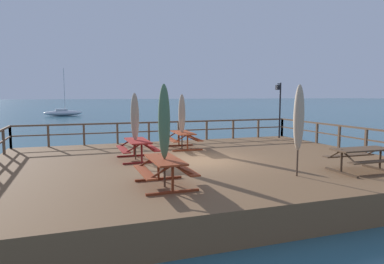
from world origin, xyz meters
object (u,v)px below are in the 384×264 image
object	(u,v)px
picnic_table_mid_right	(138,145)
patio_umbrella_tall_back_left	(182,114)
picnic_table_mid_centre	(165,166)
picnic_table_mid_left	(183,136)
lamp_post_hooked	(279,102)
sailboat_distant	(63,113)
patio_umbrella_tall_mid_left	(135,117)
patio_umbrella_tall_back_right	(299,118)
patio_umbrella_short_front	(164,122)
picnic_table_back_left	(362,155)

from	to	relation	value
picnic_table_mid_right	patio_umbrella_tall_back_left	xyz separation A→B (m)	(2.42, 2.06, 1.05)
picnic_table_mid_centre	patio_umbrella_tall_back_left	world-z (taller)	patio_umbrella_tall_back_left
picnic_table_mid_left	lamp_post_hooked	xyz separation A→B (m)	(6.38, 1.84, 1.55)
picnic_table_mid_left	sailboat_distant	xyz separation A→B (m)	(-6.79, 44.33, -0.93)
picnic_table_mid_right	sailboat_distant	distance (m)	46.67
patio_umbrella_tall_mid_left	lamp_post_hooked	world-z (taller)	lamp_post_hooked
lamp_post_hooked	picnic_table_mid_right	bearing A→B (deg)	-155.86
patio_umbrella_tall_back_right	sailboat_distant	world-z (taller)	sailboat_distant
picnic_table_mid_centre	picnic_table_mid_right	world-z (taller)	same
picnic_table_mid_centre	patio_umbrella_tall_back_left	distance (m)	6.65
patio_umbrella_tall_back_right	sailboat_distant	xyz separation A→B (m)	(-8.49, 50.69, -2.16)
picnic_table_mid_left	patio_umbrella_tall_mid_left	size ratio (longest dim) A/B	0.75
patio_umbrella_short_front	lamp_post_hooked	world-z (taller)	lamp_post_hooked
sailboat_distant	patio_umbrella_tall_mid_left	bearing A→B (deg)	-84.80
patio_umbrella_tall_back_right	picnic_table_mid_left	bearing A→B (deg)	104.94
patio_umbrella_tall_back_left	patio_umbrella_short_front	bearing A→B (deg)	-111.21
picnic_table_back_left	patio_umbrella_short_front	xyz separation A→B (m)	(-6.51, 0.27, 1.21)
patio_umbrella_short_front	patio_umbrella_tall_back_right	size ratio (longest dim) A/B	0.99
picnic_table_back_left	picnic_table_mid_right	xyz separation A→B (m)	(-6.53, 4.41, -0.00)
picnic_table_mid_centre	patio_umbrella_short_front	xyz separation A→B (m)	(-0.03, -0.08, 1.21)
picnic_table_back_left	patio_umbrella_tall_back_right	world-z (taller)	patio_umbrella_tall_back_right
patio_umbrella_tall_back_left	sailboat_distant	distance (m)	44.95
patio_umbrella_short_front	sailboat_distant	xyz separation A→B (m)	(-4.31, 50.60, -2.14)
picnic_table_mid_right	sailboat_distant	xyz separation A→B (m)	(-4.30, 46.46, -0.93)
picnic_table_mid_left	patio_umbrella_short_front	bearing A→B (deg)	-111.55
lamp_post_hooked	sailboat_distant	bearing A→B (deg)	107.22
picnic_table_mid_left	picnic_table_mid_right	world-z (taller)	same
sailboat_distant	picnic_table_mid_right	bearing A→B (deg)	-84.72
picnic_table_mid_right	lamp_post_hooked	bearing A→B (deg)	24.14
picnic_table_mid_centre	sailboat_distant	distance (m)	50.72
picnic_table_mid_left	patio_umbrella_tall_back_left	world-z (taller)	patio_umbrella_tall_back_left
lamp_post_hooked	picnic_table_mid_left	bearing A→B (deg)	-163.88
picnic_table_mid_centre	picnic_table_mid_left	world-z (taller)	same
picnic_table_back_left	patio_umbrella_short_front	world-z (taller)	patio_umbrella_short_front
patio_umbrella_tall_mid_left	lamp_post_hooked	xyz separation A→B (m)	(8.95, 3.90, 0.47)
picnic_table_mid_left	patio_umbrella_tall_mid_left	xyz separation A→B (m)	(-2.57, -2.06, 1.08)
picnic_table_mid_right	lamp_post_hooked	size ratio (longest dim) A/B	0.60
lamp_post_hooked	patio_umbrella_tall_back_left	bearing A→B (deg)	-163.44
picnic_table_mid_left	lamp_post_hooked	world-z (taller)	lamp_post_hooked
patio_umbrella_tall_back_right	picnic_table_mid_right	bearing A→B (deg)	134.71
picnic_table_mid_left	patio_umbrella_short_front	xyz separation A→B (m)	(-2.48, -6.27, 1.21)
picnic_table_mid_left	sailboat_distant	world-z (taller)	sailboat_distant
patio_umbrella_tall_back_right	lamp_post_hooked	size ratio (longest dim) A/B	0.88
picnic_table_mid_centre	patio_umbrella_tall_mid_left	bearing A→B (deg)	91.71
picnic_table_mid_right	patio_umbrella_short_front	size ratio (longest dim) A/B	0.69
patio_umbrella_tall_back_left	lamp_post_hooked	size ratio (longest dim) A/B	0.79
patio_umbrella_tall_back_left	patio_umbrella_tall_back_right	size ratio (longest dim) A/B	0.90
patio_umbrella_tall_back_left	patio_umbrella_tall_back_right	bearing A→B (deg)	-74.27
picnic_table_mid_right	patio_umbrella_tall_back_right	xyz separation A→B (m)	(4.19, -4.23, 1.23)
picnic_table_mid_left	picnic_table_mid_right	bearing A→B (deg)	-139.46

